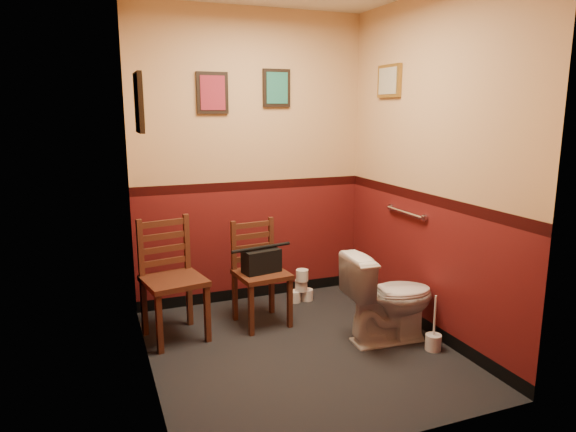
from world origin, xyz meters
The scene contains 16 objects.
floor centered at (0.00, 0.00, 0.00)m, with size 2.20×2.40×0.00m, color black.
wall_back centered at (0.00, 1.20, 1.35)m, with size 2.20×2.70×0.00m, color #591312.
wall_front centered at (0.00, -1.20, 1.35)m, with size 2.20×2.70×0.00m, color #591312.
wall_left centered at (-1.10, 0.00, 1.35)m, with size 2.40×2.70×0.00m, color #591312.
wall_right centered at (1.10, 0.00, 1.35)m, with size 2.40×2.70×0.00m, color #591312.
grab_bar centered at (1.07, 0.25, 0.95)m, with size 0.05×0.56×0.06m.
framed_print_back_a centered at (-0.35, 1.18, 1.95)m, with size 0.28×0.04×0.36m.
framed_print_back_b centered at (0.25, 1.18, 2.00)m, with size 0.26×0.04×0.34m.
framed_print_left centered at (-1.08, 0.10, 1.85)m, with size 0.04×0.30×0.38m.
framed_print_right centered at (1.08, 0.60, 2.05)m, with size 0.04×0.34×0.28m.
toilet centered at (0.72, -0.10, 0.36)m, with size 0.41×0.73×0.71m, color white.
toilet_brush centered at (0.95, -0.37, 0.07)m, with size 0.12×0.12×0.44m.
chair_left centered at (-0.86, 0.59, 0.48)m, with size 0.53×0.53×0.96m.
chair_right centered at (-0.12, 0.61, 0.44)m, with size 0.45×0.45×0.88m.
handbag centered at (-0.11, 0.57, 0.56)m, with size 0.34×0.21×0.23m.
tp_stack centered at (0.40, 0.93, 0.13)m, with size 0.25×0.15×0.32m.
Camera 1 is at (-1.41, -3.37, 1.81)m, focal length 32.00 mm.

